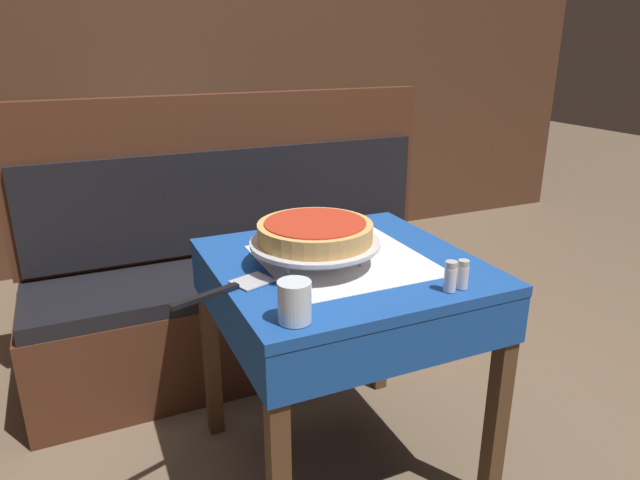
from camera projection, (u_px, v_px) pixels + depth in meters
The scene contains 12 objects.
ground_plane at pixel (340, 461), 1.92m from camera, with size 14.00×14.00×0.00m, color brown.
dining_table_front at pixel (343, 292), 1.71m from camera, with size 0.74×0.74×0.73m.
dining_table_rear at pixel (174, 176), 3.09m from camera, with size 0.70×0.70×0.74m.
booth_bench at pixel (248, 290), 2.43m from camera, with size 1.77×0.49×1.13m.
back_wall_panel at pixel (181, 64), 3.40m from camera, with size 6.00×0.04×2.40m, color #4C2D1E.
pizza_pan_stand at pixel (316, 244), 1.61m from camera, with size 0.37×0.37×0.07m.
deep_dish_pizza at pixel (316, 232), 1.60m from camera, with size 0.33×0.33×0.06m.
pizza_server at pixel (226, 290), 1.46m from camera, with size 0.29×0.15×0.01m.
water_glass_near at pixel (295, 302), 1.29m from camera, with size 0.08×0.08×0.10m.
salt_shaker at pixel (450, 276), 1.45m from camera, with size 0.03×0.03×0.08m.
pepper_shaker at pixel (463, 275), 1.47m from camera, with size 0.03×0.03×0.08m.
condiment_caddy at pixel (183, 152), 3.02m from camera, with size 0.15×0.15×0.16m.
Camera 1 is at (-0.70, -1.39, 1.34)m, focal length 32.00 mm.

